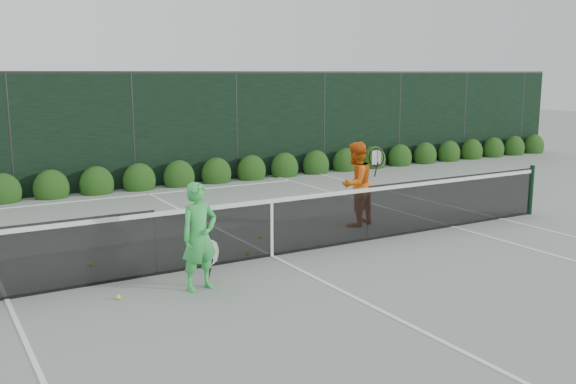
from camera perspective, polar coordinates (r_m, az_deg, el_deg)
ground at (r=10.79m, az=-1.45°, el=-5.72°), size 80.00×80.00×0.00m
tennis_net at (r=10.64m, az=-1.58°, el=-3.00°), size 12.90×0.10×1.07m
player_woman at (r=9.09m, az=-7.89°, el=-3.95°), size 0.66×0.45×1.54m
player_man at (r=12.82m, az=6.04°, el=0.71°), size 0.99×0.88×1.68m
court_lines at (r=10.79m, az=-1.45°, el=-5.69°), size 11.03×23.83×0.01m
windscreen_fence at (r=8.23m, az=7.68°, el=-0.13°), size 32.00×21.07×3.06m
hedge_row at (r=17.20m, az=-13.08°, el=0.97°), size 31.66×0.65×0.94m
tennis_balls at (r=10.68m, az=-6.62°, el=-5.77°), size 3.84×1.97×0.07m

